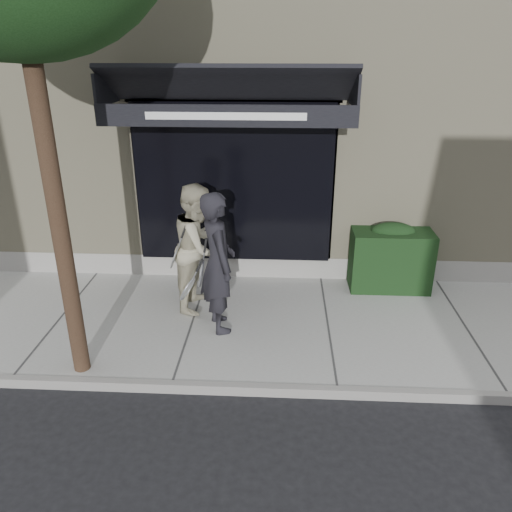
{
  "coord_description": "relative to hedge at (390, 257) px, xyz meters",
  "views": [
    {
      "loc": [
        -0.72,
        -6.44,
        3.92
      ],
      "look_at": [
        -1.09,
        0.6,
        0.9
      ],
      "focal_mm": 35.0,
      "sensor_mm": 36.0,
      "label": 1
    }
  ],
  "objects": [
    {
      "name": "ground",
      "position": [
        -1.1,
        -1.25,
        -0.66
      ],
      "size": [
        80.0,
        80.0,
        0.0
      ],
      "primitive_type": "plane",
      "color": "black",
      "rests_on": "ground"
    },
    {
      "name": "sidewalk",
      "position": [
        -1.1,
        -1.25,
        -0.6
      ],
      "size": [
        20.0,
        3.0,
        0.12
      ],
      "primitive_type": "cube",
      "color": "#979692",
      "rests_on": "ground"
    },
    {
      "name": "curb",
      "position": [
        -1.1,
        -2.8,
        -0.59
      ],
      "size": [
        20.0,
        0.1,
        0.14
      ],
      "primitive_type": "cube",
      "color": "gray",
      "rests_on": "ground"
    },
    {
      "name": "building_facade",
      "position": [
        -1.11,
        3.71,
        2.08
      ],
      "size": [
        14.3,
        8.04,
        5.64
      ],
      "color": "#B5AD8A",
      "rests_on": "ground"
    },
    {
      "name": "hedge",
      "position": [
        0.0,
        0.0,
        0.0
      ],
      "size": [
        1.3,
        0.7,
        1.14
      ],
      "color": "black",
      "rests_on": "sidewalk"
    },
    {
      "name": "pedestrian_front",
      "position": [
        -2.68,
        -1.45,
        0.47
      ],
      "size": [
        0.84,
        0.99,
        2.02
      ],
      "color": "black",
      "rests_on": "sidewalk"
    },
    {
      "name": "pedestrian_back",
      "position": [
        -3.05,
        -0.8,
        0.44
      ],
      "size": [
        0.87,
        1.04,
        1.95
      ],
      "color": "#B4AD90",
      "rests_on": "sidewalk"
    }
  ]
}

